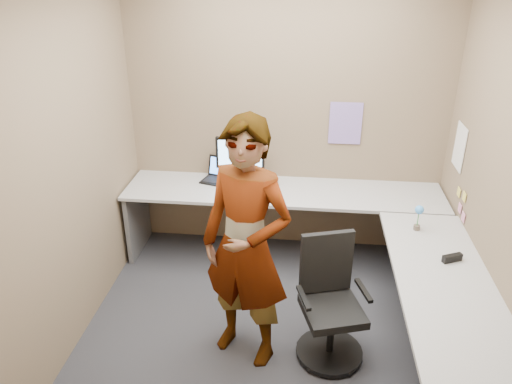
# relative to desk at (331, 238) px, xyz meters

# --- Properties ---
(ground) EXTENTS (3.00, 3.00, 0.00)m
(ground) POSITION_rel_desk_xyz_m (-0.44, -0.39, -0.59)
(ground) COLOR #26272C
(ground) RESTS_ON ground
(wall_back) EXTENTS (3.00, 0.00, 3.00)m
(wall_back) POSITION_rel_desk_xyz_m (-0.44, 0.91, 0.76)
(wall_back) COLOR brown
(wall_back) RESTS_ON ground
(wall_right) EXTENTS (0.00, 2.70, 2.70)m
(wall_right) POSITION_rel_desk_xyz_m (1.06, -0.39, 0.76)
(wall_right) COLOR brown
(wall_right) RESTS_ON ground
(wall_left) EXTENTS (0.00, 2.70, 2.70)m
(wall_left) POSITION_rel_desk_xyz_m (-1.94, -0.39, 0.76)
(wall_left) COLOR brown
(wall_left) RESTS_ON ground
(desk) EXTENTS (2.98, 2.58, 0.73)m
(desk) POSITION_rel_desk_xyz_m (0.00, 0.00, 0.00)
(desk) COLOR #A1A1A1
(desk) RESTS_ON ground
(paper_ream) EXTENTS (0.29, 0.22, 0.06)m
(paper_ream) POSITION_rel_desk_xyz_m (-0.84, 0.63, 0.17)
(paper_ream) COLOR red
(paper_ream) RESTS_ON desk
(monitor) EXTENTS (0.45, 0.14, 0.43)m
(monitor) POSITION_rel_desk_xyz_m (-0.84, 0.65, 0.45)
(monitor) COLOR black
(monitor) RESTS_ON paper_ream
(laptop) EXTENTS (0.36, 0.33, 0.22)m
(laptop) POSITION_rel_desk_xyz_m (-1.06, 0.76, 0.20)
(laptop) COLOR black
(laptop) RESTS_ON desk
(trackball_mouse) EXTENTS (0.12, 0.08, 0.07)m
(trackball_mouse) POSITION_rel_desk_xyz_m (-0.54, 0.67, 0.17)
(trackball_mouse) COLOR #B7B7BC
(trackball_mouse) RESTS_ON desk
(origami) EXTENTS (0.10, 0.10, 0.06)m
(origami) POSITION_rel_desk_xyz_m (-0.74, 0.44, 0.17)
(origami) COLOR white
(origami) RESTS_ON desk
(stapler) EXTENTS (0.15, 0.10, 0.05)m
(stapler) POSITION_rel_desk_xyz_m (0.84, -0.47, 0.17)
(stapler) COLOR black
(stapler) RESTS_ON desk
(flower) EXTENTS (0.07, 0.07, 0.22)m
(flower) POSITION_rel_desk_xyz_m (0.67, -0.03, 0.28)
(flower) COLOR brown
(flower) RESTS_ON desk
(calendar_purple) EXTENTS (0.30, 0.01, 0.40)m
(calendar_purple) POSITION_rel_desk_xyz_m (0.11, 0.90, 0.71)
(calendar_purple) COLOR #846BB7
(calendar_purple) RESTS_ON wall_back
(calendar_white) EXTENTS (0.01, 0.28, 0.38)m
(calendar_white) POSITION_rel_desk_xyz_m (1.05, 0.51, 0.66)
(calendar_white) COLOR white
(calendar_white) RESTS_ON wall_right
(sticky_note_a) EXTENTS (0.01, 0.07, 0.07)m
(sticky_note_a) POSITION_rel_desk_xyz_m (1.05, 0.16, 0.36)
(sticky_note_a) COLOR #F2E059
(sticky_note_a) RESTS_ON wall_right
(sticky_note_b) EXTENTS (0.01, 0.07, 0.07)m
(sticky_note_b) POSITION_rel_desk_xyz_m (1.05, 0.21, 0.23)
(sticky_note_b) COLOR pink
(sticky_note_b) RESTS_ON wall_right
(sticky_note_c) EXTENTS (0.01, 0.07, 0.07)m
(sticky_note_c) POSITION_rel_desk_xyz_m (1.05, 0.09, 0.21)
(sticky_note_c) COLOR pink
(sticky_note_c) RESTS_ON wall_right
(sticky_note_d) EXTENTS (0.01, 0.07, 0.07)m
(sticky_note_d) POSITION_rel_desk_xyz_m (1.05, 0.31, 0.33)
(sticky_note_d) COLOR #F2E059
(sticky_note_d) RESTS_ON wall_right
(office_chair) EXTENTS (0.54, 0.52, 0.94)m
(office_chair) POSITION_rel_desk_xyz_m (-0.01, -0.67, -0.21)
(office_chair) COLOR black
(office_chair) RESTS_ON ground
(person) EXTENTS (0.79, 0.66, 1.84)m
(person) POSITION_rel_desk_xyz_m (-0.61, -0.73, 0.33)
(person) COLOR #999399
(person) RESTS_ON ground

